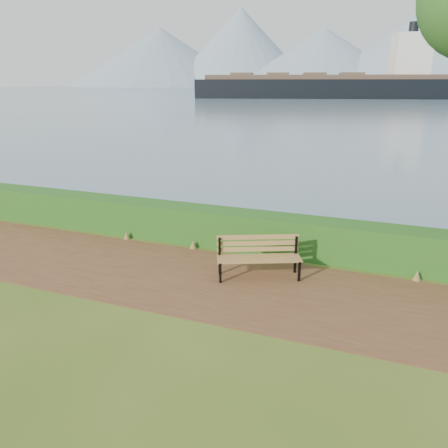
% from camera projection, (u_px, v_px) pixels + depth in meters
% --- Properties ---
extents(ground, '(140.00, 140.00, 0.00)m').
position_uv_depth(ground, '(199.00, 286.00, 9.66)').
color(ground, '#3D5317').
rests_on(ground, ground).
extents(path, '(40.00, 3.40, 0.01)m').
position_uv_depth(path, '(205.00, 281.00, 9.93)').
color(path, '#512D1B').
rests_on(path, ground).
extents(hedge, '(32.00, 0.85, 1.00)m').
position_uv_depth(hedge, '(238.00, 230.00, 11.82)').
color(hedge, '#134314').
rests_on(hedge, ground).
extents(water, '(700.00, 510.00, 0.00)m').
position_uv_depth(water, '(392.00, 90.00, 240.43)').
color(water, '#495F75').
rests_on(water, ground).
extents(mountains, '(585.00, 190.00, 70.00)m').
position_uv_depth(mountains, '(387.00, 53.00, 364.61)').
color(mountains, gray).
rests_on(mountains, ground).
extents(bench, '(1.96, 1.27, 0.96)m').
position_uv_depth(bench, '(258.00, 254.00, 10.01)').
color(bench, black).
rests_on(bench, ground).
extents(cargo_ship, '(70.30, 27.92, 21.18)m').
position_uv_depth(cargo_ship, '(332.00, 86.00, 120.01)').
color(cargo_ship, black).
rests_on(cargo_ship, ground).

